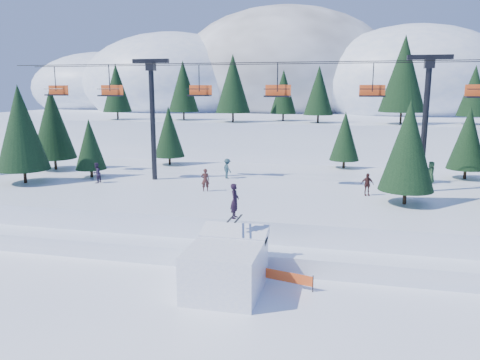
% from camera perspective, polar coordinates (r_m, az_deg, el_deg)
% --- Properties ---
extents(ground, '(160.00, 160.00, 0.00)m').
position_cam_1_polar(ground, '(23.35, -7.19, -15.31)').
color(ground, white).
rests_on(ground, ground).
extents(mid_shelf, '(70.00, 22.00, 2.50)m').
position_cam_1_polar(mid_shelf, '(39.35, 1.85, -2.26)').
color(mid_shelf, white).
rests_on(mid_shelf, ground).
extents(berm, '(70.00, 6.00, 1.10)m').
position_cam_1_polar(berm, '(30.18, -1.92, -7.85)').
color(berm, white).
rests_on(berm, ground).
extents(mountain_ridge, '(119.00, 60.00, 26.46)m').
position_cam_1_polar(mountain_ridge, '(93.77, 5.53, 10.64)').
color(mountain_ridge, white).
rests_on(mountain_ridge, ground).
extents(jump_kicker, '(3.65, 4.98, 5.40)m').
position_cam_1_polar(jump_kicker, '(24.55, -1.68, -10.39)').
color(jump_kicker, white).
rests_on(jump_kicker, ground).
extents(chairlift, '(46.00, 3.21, 10.28)m').
position_cam_1_polar(chairlift, '(38.16, 3.46, 9.55)').
color(chairlift, black).
rests_on(chairlift, mid_shelf).
extents(conifer_stand, '(63.57, 17.68, 8.93)m').
position_cam_1_polar(conifer_stand, '(38.86, 4.34, 5.92)').
color(conifer_stand, black).
rests_on(conifer_stand, mid_shelf).
extents(distant_skiers, '(28.10, 8.07, 1.86)m').
position_cam_1_polar(distant_skiers, '(38.89, 2.69, 0.78)').
color(distant_skiers, '#213D22').
rests_on(distant_skiers, mid_shelf).
extents(banner_near, '(2.78, 0.74, 0.90)m').
position_cam_1_polar(banner_near, '(25.37, 5.82, -11.71)').
color(banner_near, black).
rests_on(banner_near, ground).
extents(banner_far, '(2.84, 0.43, 0.90)m').
position_cam_1_polar(banner_far, '(27.97, 17.44, -9.96)').
color(banner_far, black).
rests_on(banner_far, ground).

